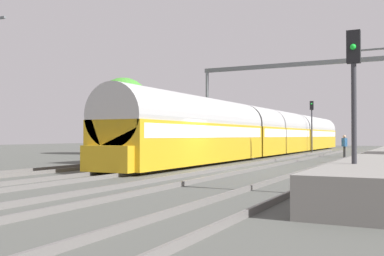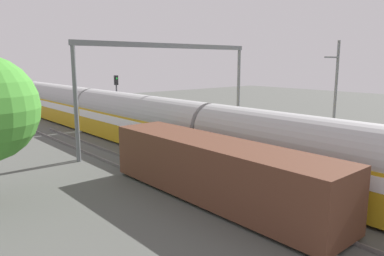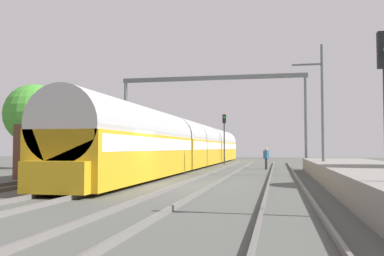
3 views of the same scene
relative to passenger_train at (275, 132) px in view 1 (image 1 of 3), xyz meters
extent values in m
plane|color=#4F514C|center=(1.92, -19.05, -1.97)|extent=(120.00, 120.00, 0.00)
cube|color=#65615F|center=(-4.55, -19.05, -1.89)|extent=(0.08, 60.00, 0.16)
cube|color=#65615F|center=(-3.12, -19.05, -1.89)|extent=(0.08, 60.00, 0.16)
cube|color=#65615F|center=(-0.72, -19.05, -1.89)|extent=(0.08, 60.00, 0.16)
cube|color=#65615F|center=(0.72, -19.05, -1.89)|extent=(0.08, 60.00, 0.16)
cube|color=#65615F|center=(3.12, -19.05, -1.89)|extent=(0.08, 60.00, 0.16)
cube|color=#65615F|center=(4.55, -19.05, -1.89)|extent=(0.08, 60.00, 0.16)
cube|color=#65615F|center=(6.96, -19.05, -1.89)|extent=(0.08, 60.00, 0.16)
cube|color=#65615F|center=(8.39, -19.05, -1.89)|extent=(0.08, 60.00, 0.16)
cube|color=gold|center=(0.00, -16.31, -0.71)|extent=(2.90, 16.00, 2.20)
cube|color=white|center=(0.00, -16.31, -0.08)|extent=(2.93, 15.36, 0.64)
cylinder|color=#A6A6A6|center=(0.00, -16.31, 0.59)|extent=(2.84, 16.00, 2.84)
cube|color=gold|center=(0.00, 0.04, -0.71)|extent=(2.90, 16.00, 2.20)
cube|color=white|center=(0.00, 0.04, -0.08)|extent=(2.93, 15.36, 0.64)
cylinder|color=#A6A6A6|center=(0.00, 0.04, 0.59)|extent=(2.84, 16.00, 2.84)
cube|color=gold|center=(0.00, 16.39, -0.71)|extent=(2.90, 16.00, 2.20)
cube|color=white|center=(0.00, 16.39, -0.08)|extent=(2.93, 15.36, 0.64)
cylinder|color=#A6A6A6|center=(0.00, 16.39, 0.59)|extent=(2.84, 16.00, 2.84)
cube|color=gold|center=(0.00, -24.56, -1.26)|extent=(2.40, 0.50, 1.10)
cube|color=#563323|center=(-3.84, -12.62, -0.46)|extent=(2.80, 13.00, 2.70)
cube|color=black|center=(-3.84, -12.62, -1.76)|extent=(2.52, 11.96, 0.10)
cylinder|color=#2A2A2A|center=(6.48, -3.40, -1.55)|extent=(0.25, 0.25, 0.85)
cube|color=#285684|center=(6.48, -3.40, -0.80)|extent=(0.45, 0.45, 0.64)
sphere|color=tan|center=(6.48, -3.40, -0.36)|extent=(0.24, 0.24, 0.24)
cylinder|color=#2D2D33|center=(9.97, -26.75, -0.15)|extent=(0.14, 0.14, 3.65)
cube|color=black|center=(9.97, -26.75, 2.12)|extent=(0.36, 0.20, 0.90)
sphere|color=#19D133|center=(9.97, -26.87, 2.10)|extent=(0.16, 0.16, 0.16)
cylinder|color=#2D2D33|center=(1.92, 6.73, 0.18)|extent=(0.14, 0.14, 4.30)
cube|color=black|center=(1.92, 6.73, 2.78)|extent=(0.36, 0.20, 0.90)
sphere|color=#19D133|center=(1.92, 6.61, 2.94)|extent=(0.16, 0.16, 0.16)
cylinder|color=slate|center=(-5.84, -1.79, 1.78)|extent=(0.28, 0.28, 7.50)
cube|color=slate|center=(1.92, -1.79, 5.71)|extent=(15.91, 0.24, 0.36)
cube|color=slate|center=(9.17, -10.96, 4.83)|extent=(1.80, 0.10, 0.10)
cylinder|color=#4C3826|center=(-12.04, -6.26, -0.65)|extent=(0.36, 0.36, 2.64)
sphere|color=#42922F|center=(-12.04, -6.26, 2.48)|extent=(4.84, 4.84, 4.84)
camera|label=1|loc=(11.52, -39.79, -0.31)|focal=42.49mm
camera|label=2|loc=(-15.60, -24.53, 4.57)|focal=34.50mm
camera|label=3|loc=(7.37, -37.83, -0.27)|focal=40.15mm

